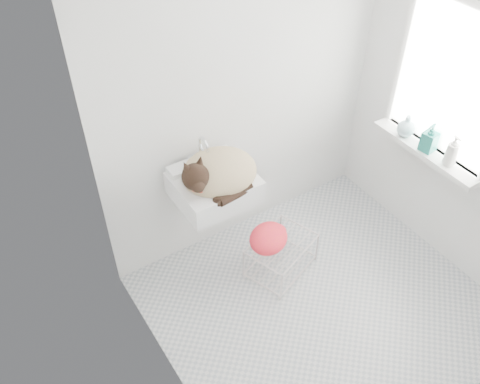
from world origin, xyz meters
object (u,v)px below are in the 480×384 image
cat (216,174)px  bottle_c (404,135)px  sink (214,178)px  bottle_a (448,164)px  bottle_b (426,150)px  wire_rack (281,255)px

cat → bottle_c: bearing=-3.0°
sink → cat: cat is taller
sink → bottle_a: size_ratio=2.70×
bottle_c → bottle_a: bearing=-90.0°
bottle_b → bottle_a: bearing=-90.0°
sink → bottle_b: bearing=-21.4°
cat → bottle_c: size_ratio=3.34×
bottle_b → bottle_c: bearing=90.0°
wire_rack → cat: bearing=140.3°
bottle_b → wire_rack: bearing=167.1°
cat → bottle_a: bearing=-17.4°
bottle_a → bottle_b: bearing=90.0°
bottle_a → bottle_c: bottle_a is taller
cat → bottle_c: (1.39, -0.32, -0.04)m
cat → wire_rack: (0.35, -0.29, -0.74)m
bottle_b → cat: bearing=159.1°
sink → wire_rack: bearing=-40.6°
wire_rack → bottle_a: (1.04, -0.43, 0.70)m
bottle_c → cat: bearing=167.0°
cat → bottle_b: size_ratio=2.60×
wire_rack → bottle_a: bottle_a is taller
bottle_a → bottle_c: (0.00, 0.40, 0.00)m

